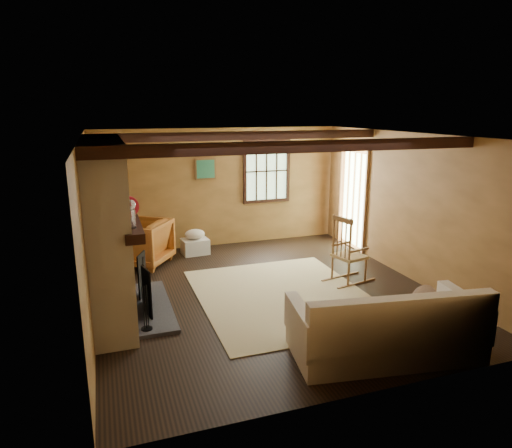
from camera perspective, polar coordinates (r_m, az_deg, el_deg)
name	(u,v)px	position (r m, az deg, el deg)	size (l,w,h in m)	color
ground	(266,293)	(7.14, 1.25, -8.56)	(5.50, 5.50, 0.00)	black
room_envelope	(274,185)	(7.00, 2.30, 4.90)	(5.02, 5.52, 2.44)	#A6713A
fireplace	(110,237)	(6.40, -17.77, -1.53)	(1.02, 2.30, 2.40)	#955B39
rug	(283,296)	(7.04, 3.36, -8.92)	(2.50, 3.00, 0.01)	beige
rocking_chair	(348,254)	(7.58, 11.39, -3.71)	(0.88, 0.60, 1.12)	tan
sofa	(387,331)	(5.54, 16.09, -12.72)	(2.26, 1.25, 0.87)	silver
firewood_pile	(125,251)	(9.07, -16.06, -3.23)	(0.74, 0.13, 0.27)	brown
laundry_basket	(195,246)	(9.01, -7.61, -2.79)	(0.50, 0.38, 0.30)	silver
basket_pillow	(195,234)	(8.94, -7.66, -1.28)	(0.39, 0.31, 0.19)	silver
armchair	(142,243)	(8.50, -14.09, -2.28)	(0.89, 0.91, 0.83)	#BF6026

